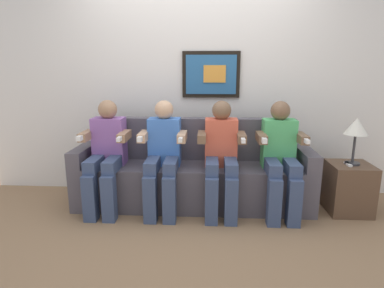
{
  "coord_description": "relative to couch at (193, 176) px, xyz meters",
  "views": [
    {
      "loc": [
        0.17,
        -2.92,
        1.43
      ],
      "look_at": [
        0.0,
        0.15,
        0.7
      ],
      "focal_mm": 30.3,
      "sensor_mm": 36.0,
      "label": 1
    }
  ],
  "objects": [
    {
      "name": "spare_remote_on_table",
      "position": [
        1.52,
        -0.14,
        0.2
      ],
      "size": [
        0.04,
        0.13,
        0.02
      ],
      "primitive_type": "cube",
      "color": "white",
      "rests_on": "side_table_right"
    },
    {
      "name": "person_rightmost",
      "position": [
        0.86,
        -0.17,
        0.29
      ],
      "size": [
        0.46,
        0.56,
        1.11
      ],
      "color": "#4CB266",
      "rests_on": "ground_plane"
    },
    {
      "name": "back_wall_assembly",
      "position": [
        0.0,
        0.44,
        0.99
      ],
      "size": [
        4.84,
        0.1,
        2.6
      ],
      "color": "silver",
      "rests_on": "ground_plane"
    },
    {
      "name": "person_left_center",
      "position": [
        -0.29,
        -0.17,
        0.29
      ],
      "size": [
        0.46,
        0.56,
        1.11
      ],
      "color": "#3F72CC",
      "rests_on": "ground_plane"
    },
    {
      "name": "side_table_right",
      "position": [
        1.57,
        -0.11,
        -0.06
      ],
      "size": [
        0.4,
        0.4,
        0.5
      ],
      "color": "brown",
      "rests_on": "ground_plane"
    },
    {
      "name": "couch",
      "position": [
        0.0,
        0.0,
        0.0
      ],
      "size": [
        2.44,
        0.58,
        0.9
      ],
      "color": "#514C56",
      "rests_on": "ground_plane"
    },
    {
      "name": "person_leftmost",
      "position": [
        -0.86,
        -0.17,
        0.29
      ],
      "size": [
        0.46,
        0.56,
        1.11
      ],
      "color": "#8C59A5",
      "rests_on": "ground_plane"
    },
    {
      "name": "table_lamp",
      "position": [
        1.57,
        -0.11,
        0.55
      ],
      "size": [
        0.22,
        0.22,
        0.46
      ],
      "color": "#333338",
      "rests_on": "side_table_right"
    },
    {
      "name": "ground_plane",
      "position": [
        0.0,
        -0.33,
        -0.31
      ],
      "size": [
        6.29,
        6.29,
        0.0
      ],
      "primitive_type": "plane",
      "color": "#8C6B4C"
    },
    {
      "name": "person_right_center",
      "position": [
        0.29,
        -0.17,
        0.29
      ],
      "size": [
        0.46,
        0.56,
        1.11
      ],
      "color": "#D8593F",
      "rests_on": "ground_plane"
    }
  ]
}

